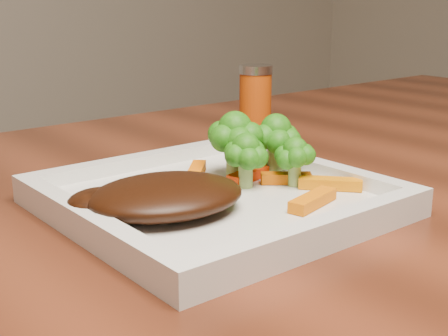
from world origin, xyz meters
TOP-DOWN VIEW (x-y plane):
  - plate at (-0.31, 0.10)m, footprint 0.27×0.27m
  - steak at (-0.37, 0.09)m, footprint 0.15×0.13m
  - broccoli_0 at (-0.26, 0.13)m, footprint 0.08×0.08m
  - broccoli_1 at (-0.22, 0.11)m, footprint 0.07×0.07m
  - broccoli_2 at (-0.23, 0.07)m, footprint 0.06×0.06m
  - broccoli_3 at (-0.27, 0.10)m, footprint 0.06×0.06m
  - carrot_0 at (-0.26, 0.02)m, footprint 0.06×0.03m
  - carrot_1 at (-0.21, 0.05)m, footprint 0.05×0.05m
  - carrot_3 at (-0.21, 0.14)m, footprint 0.07×0.03m
  - carrot_4 at (-0.28, 0.16)m, footprint 0.04×0.05m
  - carrot_5 at (-0.23, 0.08)m, footprint 0.05×0.04m
  - carrot_6 at (-0.25, 0.11)m, footprint 0.05×0.02m
  - spice_shaker at (-0.05, 0.33)m, footprint 0.06×0.06m

SIDE VIEW (x-z plane):
  - plate at x=-0.31m, z-range 0.75..0.76m
  - carrot_0 at x=-0.26m, z-range 0.76..0.77m
  - carrot_1 at x=-0.21m, z-range 0.76..0.77m
  - carrot_3 at x=-0.21m, z-range 0.76..0.77m
  - carrot_4 at x=-0.28m, z-range 0.76..0.77m
  - carrot_5 at x=-0.23m, z-range 0.76..0.77m
  - carrot_6 at x=-0.25m, z-range 0.76..0.77m
  - steak at x=-0.37m, z-range 0.76..0.79m
  - broccoli_2 at x=-0.23m, z-range 0.76..0.82m
  - broccoli_3 at x=-0.27m, z-range 0.76..0.82m
  - broccoli_1 at x=-0.22m, z-range 0.76..0.83m
  - spice_shaker at x=-0.05m, z-range 0.75..0.84m
  - broccoli_0 at x=-0.26m, z-range 0.76..0.83m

